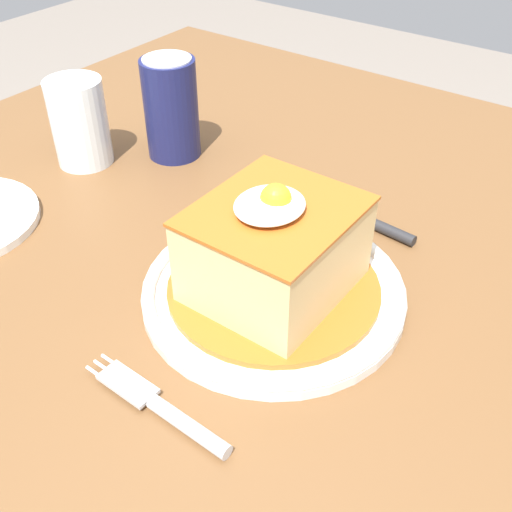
{
  "coord_description": "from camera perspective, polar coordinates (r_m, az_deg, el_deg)",
  "views": [
    {
      "loc": [
        -0.28,
        -0.33,
        1.13
      ],
      "look_at": [
        0.07,
        -0.08,
        0.79
      ],
      "focal_mm": 43.02,
      "sensor_mm": 36.0,
      "label": 1
    }
  ],
  "objects": [
    {
      "name": "sandwich_meal",
      "position": [
        0.54,
        1.72,
        0.31
      ],
      "size": [
        0.19,
        0.19,
        0.11
      ],
      "color": "#B75B1E",
      "rests_on": "main_plate"
    },
    {
      "name": "main_plate",
      "position": [
        0.56,
        1.65,
        -3.22
      ],
      "size": [
        0.24,
        0.24,
        0.02
      ],
      "color": "white",
      "rests_on": "dining_table"
    },
    {
      "name": "fork",
      "position": [
        0.48,
        -8.19,
        -14.16
      ],
      "size": [
        0.02,
        0.14,
        0.01
      ],
      "color": "silver",
      "rests_on": "dining_table"
    },
    {
      "name": "soda_can",
      "position": [
        0.77,
        -7.9,
        13.44
      ],
      "size": [
        0.07,
        0.07,
        0.12
      ],
      "color": "#191E51",
      "rests_on": "dining_table"
    },
    {
      "name": "drinking_glass",
      "position": [
        0.79,
        -16.0,
        11.37
      ],
      "size": [
        0.07,
        0.07,
        0.1
      ],
      "color": "#3F2314",
      "rests_on": "dining_table"
    },
    {
      "name": "knife",
      "position": [
        0.67,
        9.97,
        3.38
      ],
      "size": [
        0.03,
        0.17,
        0.01
      ],
      "color": "#262628",
      "rests_on": "dining_table"
    },
    {
      "name": "dining_table",
      "position": [
        0.65,
        -9.17,
        -10.49
      ],
      "size": [
        1.22,
        0.96,
        0.75
      ],
      "color": "brown",
      "rests_on": "ground_plane"
    }
  ]
}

